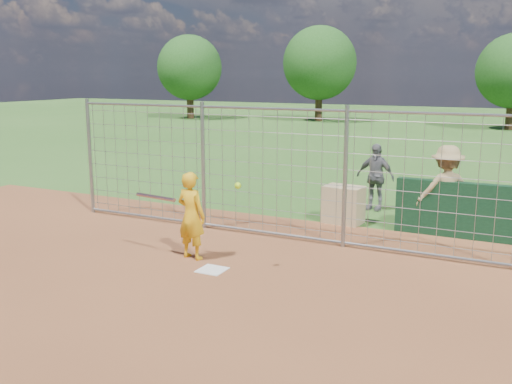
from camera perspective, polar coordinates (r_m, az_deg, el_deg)
The scene contains 10 objects.
ground at distance 9.55m, azimuth -3.79°, elevation -7.49°, with size 100.00×100.00×0.00m, color #2D591E.
infield_dirt at distance 7.32m, azimuth -16.06°, elevation -14.13°, with size 18.00×18.00×0.00m, color brown.
home_plate at distance 9.39m, azimuth -4.41°, elevation -7.78°, with size 0.43×0.43×0.02m, color silver.
dugout_wall at distance 11.73m, azimuth 20.07°, elevation -1.75°, with size 2.60×0.20×1.10m, color #11381E.
batter at distance 9.81m, azimuth -6.49°, elevation -2.36°, with size 0.56×0.37×1.53m, color gold.
bystander_b at distance 13.59m, azimuth 11.82°, elevation 1.50°, with size 0.92×0.38×1.57m, color slate.
bystander_c at distance 11.84m, azimuth 18.47°, elevation 0.17°, with size 1.15×0.66×1.78m, color #9C8455.
equipment_bin at distance 12.32m, azimuth 8.74°, elevation -1.25°, with size 0.80×0.55×0.80m, color tan.
equipment_in_play at distance 9.56m, azimuth -8.16°, elevation -0.25°, with size 2.03×0.20×0.41m.
backstop_fence at distance 10.95m, azimuth 1.39°, elevation 1.84°, with size 9.08×0.08×2.60m.
Camera 1 is at (4.57, -7.78, 3.14)m, focal length 40.00 mm.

